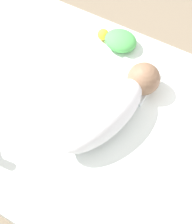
% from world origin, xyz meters
% --- Properties ---
extents(ground_plane, '(12.00, 12.00, 0.00)m').
position_xyz_m(ground_plane, '(0.00, 0.00, 0.00)').
color(ground_plane, '#7A6B56').
extents(bed_mattress, '(1.58, 0.98, 0.17)m').
position_xyz_m(bed_mattress, '(0.00, 0.00, 0.08)').
color(bed_mattress, white).
rests_on(bed_mattress, ground_plane).
extents(burp_cloth, '(0.17, 0.19, 0.02)m').
position_xyz_m(burp_cloth, '(-0.08, -0.22, 0.18)').
color(burp_cloth, white).
rests_on(burp_cloth, bed_mattress).
extents(swaddled_baby, '(0.27, 0.51, 0.15)m').
position_xyz_m(swaddled_baby, '(-0.08, -0.02, 0.24)').
color(swaddled_baby, white).
rests_on(swaddled_baby, bed_mattress).
extents(turtle_plush, '(0.19, 0.13, 0.07)m').
position_xyz_m(turtle_plush, '(0.07, -0.37, 0.20)').
color(turtle_plush, '#51B756').
rests_on(turtle_plush, bed_mattress).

